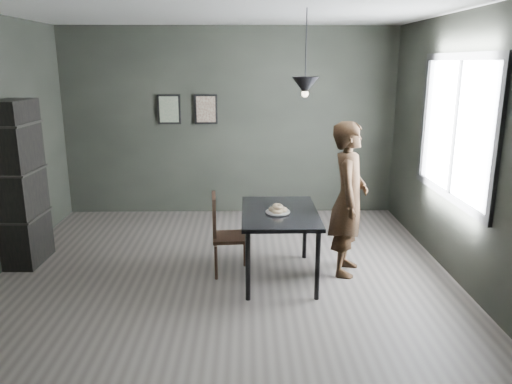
{
  "coord_description": "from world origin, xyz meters",
  "views": [
    {
      "loc": [
        0.25,
        -5.06,
        2.28
      ],
      "look_at": [
        0.35,
        0.05,
        0.95
      ],
      "focal_mm": 35.0,
      "sensor_mm": 36.0,
      "label": 1
    }
  ],
  "objects_px": {
    "wood_chair": "(223,229)",
    "pendant_lamp": "(305,86)",
    "cafe_table": "(280,218)",
    "woman": "(349,199)",
    "white_plate": "(278,213)",
    "shelf_unit": "(20,184)"
  },
  "relations": [
    {
      "from": "wood_chair",
      "to": "pendant_lamp",
      "type": "distance_m",
      "value": 1.76
    },
    {
      "from": "cafe_table",
      "to": "woman",
      "type": "bearing_deg",
      "value": 10.08
    },
    {
      "from": "white_plate",
      "to": "shelf_unit",
      "type": "distance_m",
      "value": 2.95
    },
    {
      "from": "wood_chair",
      "to": "cafe_table",
      "type": "bearing_deg",
      "value": -15.74
    },
    {
      "from": "cafe_table",
      "to": "woman",
      "type": "xyz_separation_m",
      "value": [
        0.76,
        0.13,
        0.17
      ]
    },
    {
      "from": "shelf_unit",
      "to": "pendant_lamp",
      "type": "bearing_deg",
      "value": -5.31
    },
    {
      "from": "wood_chair",
      "to": "shelf_unit",
      "type": "xyz_separation_m",
      "value": [
        -2.31,
        0.37,
        0.43
      ]
    },
    {
      "from": "pendant_lamp",
      "to": "shelf_unit",
      "type": "bearing_deg",
      "value": 172.97
    },
    {
      "from": "cafe_table",
      "to": "wood_chair",
      "type": "xyz_separation_m",
      "value": [
        -0.61,
        0.12,
        -0.16
      ]
    },
    {
      "from": "cafe_table",
      "to": "wood_chair",
      "type": "height_order",
      "value": "wood_chair"
    },
    {
      "from": "wood_chair",
      "to": "shelf_unit",
      "type": "distance_m",
      "value": 2.38
    },
    {
      "from": "cafe_table",
      "to": "woman",
      "type": "height_order",
      "value": "woman"
    },
    {
      "from": "cafe_table",
      "to": "pendant_lamp",
      "type": "height_order",
      "value": "pendant_lamp"
    },
    {
      "from": "woman",
      "to": "wood_chair",
      "type": "xyz_separation_m",
      "value": [
        -1.37,
        -0.01,
        -0.33
      ]
    },
    {
      "from": "white_plate",
      "to": "pendant_lamp",
      "type": "height_order",
      "value": "pendant_lamp"
    },
    {
      "from": "wood_chair",
      "to": "pendant_lamp",
      "type": "bearing_deg",
      "value": -5.82
    },
    {
      "from": "woman",
      "to": "wood_chair",
      "type": "relative_size",
      "value": 1.87
    },
    {
      "from": "shelf_unit",
      "to": "wood_chair",
      "type": "bearing_deg",
      "value": -7.3
    },
    {
      "from": "cafe_table",
      "to": "shelf_unit",
      "type": "bearing_deg",
      "value": 170.46
    },
    {
      "from": "shelf_unit",
      "to": "woman",
      "type": "bearing_deg",
      "value": -3.81
    },
    {
      "from": "woman",
      "to": "shelf_unit",
      "type": "distance_m",
      "value": 3.7
    },
    {
      "from": "white_plate",
      "to": "pendant_lamp",
      "type": "relative_size",
      "value": 0.27
    }
  ]
}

